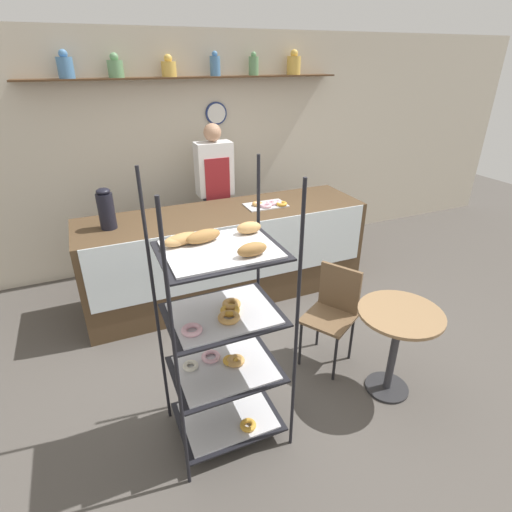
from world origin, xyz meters
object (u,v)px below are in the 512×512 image
object	(u,v)px
coffee_carafe	(106,209)
donut_tray_counter	(268,204)
pastry_rack	(223,330)
person_worker	(215,195)
cafe_table	(397,333)
cafe_chair	(334,306)

from	to	relation	value
coffee_carafe	donut_tray_counter	size ratio (longest dim) A/B	0.88
pastry_rack	coffee_carafe	world-z (taller)	pastry_rack
person_worker	pastry_rack	bearing A→B (deg)	-107.14
pastry_rack	cafe_table	world-z (taller)	pastry_rack
cafe_table	donut_tray_counter	xyz separation A→B (m)	(-0.21, 1.86, 0.45)
cafe_table	coffee_carafe	xyz separation A→B (m)	(-1.82, 1.89, 0.62)
cafe_table	cafe_chair	size ratio (longest dim) A/B	0.86
cafe_table	cafe_chair	bearing A→B (deg)	112.43
person_worker	cafe_chair	xyz separation A→B (m)	(0.38, -1.96, -0.45)
pastry_rack	donut_tray_counter	distance (m)	2.04
cafe_table	coffee_carafe	bearing A→B (deg)	133.97
cafe_chair	pastry_rack	bearing A→B (deg)	-102.24
pastry_rack	coffee_carafe	xyz separation A→B (m)	(-0.51, 1.74, 0.31)
pastry_rack	donut_tray_counter	bearing A→B (deg)	57.17
pastry_rack	cafe_table	bearing A→B (deg)	-6.49
cafe_chair	coffee_carafe	xyz separation A→B (m)	(-1.61, 1.36, 0.64)
person_worker	donut_tray_counter	xyz separation A→B (m)	(0.39, -0.62, 0.03)
cafe_chair	cafe_table	bearing A→B (deg)	-8.59
pastry_rack	cafe_table	distance (m)	1.36
person_worker	cafe_table	size ratio (longest dim) A/B	2.39
cafe_table	coffee_carafe	distance (m)	2.70
person_worker	cafe_table	bearing A→B (deg)	-76.54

